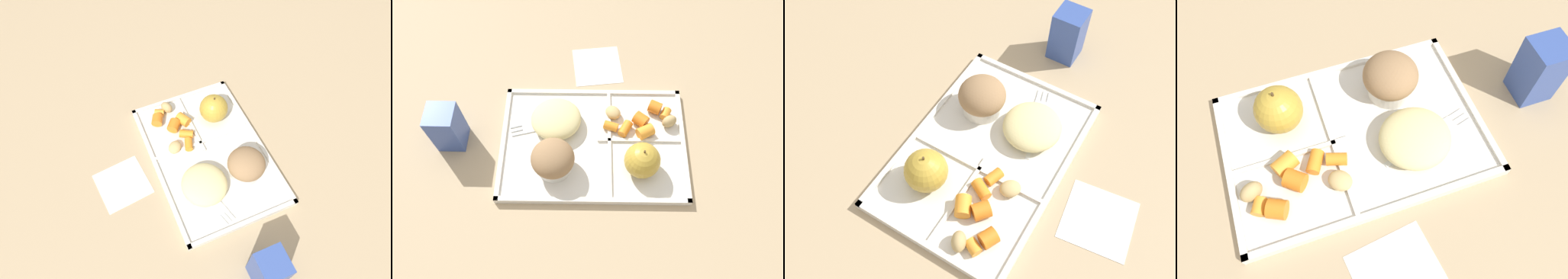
# 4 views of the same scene
# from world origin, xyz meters

# --- Properties ---
(ground) EXTENTS (6.00, 6.00, 0.00)m
(ground) POSITION_xyz_m (0.00, 0.00, 0.00)
(ground) COLOR tan
(lunch_tray) EXTENTS (0.38, 0.26, 0.02)m
(lunch_tray) POSITION_xyz_m (-0.00, -0.00, 0.01)
(lunch_tray) COLOR silver
(lunch_tray) RESTS_ON ground
(green_apple) EXTENTS (0.07, 0.07, 0.08)m
(green_apple) POSITION_xyz_m (-0.09, 0.06, 0.05)
(green_apple) COLOR #B79333
(green_apple) RESTS_ON lunch_tray
(bran_muffin) EXTENTS (0.08, 0.08, 0.07)m
(bran_muffin) POSITION_xyz_m (0.08, 0.06, 0.04)
(bran_muffin) COLOR silver
(bran_muffin) RESTS_ON lunch_tray
(carrot_slice_edge) EXTENTS (0.04, 0.04, 0.03)m
(carrot_slice_edge) POSITION_xyz_m (-0.11, -0.02, 0.02)
(carrot_slice_edge) COLOR orange
(carrot_slice_edge) RESTS_ON lunch_tray
(carrot_slice_back) EXTENTS (0.03, 0.03, 0.03)m
(carrot_slice_back) POSITION_xyz_m (-0.13, -0.08, 0.02)
(carrot_slice_back) COLOR orange
(carrot_slice_back) RESTS_ON lunch_tray
(carrot_slice_large) EXTENTS (0.03, 0.04, 0.02)m
(carrot_slice_large) POSITION_xyz_m (-0.07, -0.03, 0.02)
(carrot_slice_large) COLOR orange
(carrot_slice_large) RESTS_ON lunch_tray
(carrot_slice_small) EXTENTS (0.04, 0.04, 0.03)m
(carrot_slice_small) POSITION_xyz_m (-0.10, -0.05, 0.02)
(carrot_slice_small) COLOR orange
(carrot_slice_small) RESTS_ON lunch_tray
(carrot_slice_center) EXTENTS (0.03, 0.03, 0.02)m
(carrot_slice_center) POSITION_xyz_m (-0.04, -0.03, 0.02)
(carrot_slice_center) COLOR orange
(carrot_slice_center) RESTS_ON lunch_tray
(carrot_slice_diagonal) EXTENTS (0.03, 0.03, 0.02)m
(carrot_slice_diagonal) POSITION_xyz_m (-0.15, -0.07, 0.02)
(carrot_slice_diagonal) COLOR orange
(carrot_slice_diagonal) RESTS_ON lunch_tray
(potato_chunk_browned) EXTENTS (0.05, 0.05, 0.02)m
(potato_chunk_browned) POSITION_xyz_m (-0.04, -0.07, 0.02)
(potato_chunk_browned) COLOR tan
(potato_chunk_browned) RESTS_ON lunch_tray
(potato_chunk_small) EXTENTS (0.04, 0.03, 0.03)m
(potato_chunk_small) POSITION_xyz_m (-0.16, -0.05, 0.02)
(potato_chunk_small) COLOR tan
(potato_chunk_small) RESTS_ON lunch_tray
(egg_noodle_pile) EXTENTS (0.10, 0.10, 0.04)m
(egg_noodle_pile) POSITION_xyz_m (0.08, -0.04, 0.03)
(egg_noodle_pile) COLOR beige
(egg_noodle_pile) RESTS_ON lunch_tray
(meatball_back) EXTENTS (0.04, 0.04, 0.04)m
(meatball_back) POSITION_xyz_m (0.08, -0.03, 0.03)
(meatball_back) COLOR brown
(meatball_back) RESTS_ON lunch_tray
(meatball_center) EXTENTS (0.03, 0.03, 0.03)m
(meatball_center) POSITION_xyz_m (0.06, -0.07, 0.02)
(meatball_center) COLOR brown
(meatball_center) RESTS_ON lunch_tray
(meatball_front) EXTENTS (0.03, 0.03, 0.03)m
(meatball_front) POSITION_xyz_m (0.07, -0.05, 0.03)
(meatball_front) COLOR brown
(meatball_front) RESTS_ON lunch_tray
(plastic_fork) EXTENTS (0.15, 0.06, 0.00)m
(plastic_fork) POSITION_xyz_m (0.11, -0.04, 0.01)
(plastic_fork) COLOR silver
(plastic_fork) RESTS_ON lunch_tray
(milk_carton) EXTENTS (0.06, 0.06, 0.10)m
(milk_carton) POSITION_xyz_m (0.29, -0.01, 0.05)
(milk_carton) COLOR #334C99
(milk_carton) RESTS_ON ground
(paper_napkin) EXTENTS (0.12, 0.12, 0.00)m
(paper_napkin) POSITION_xyz_m (-0.01, -0.21, 0.00)
(paper_napkin) COLOR white
(paper_napkin) RESTS_ON ground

